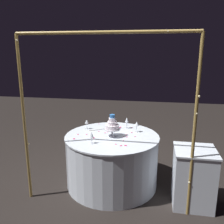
{
  "coord_description": "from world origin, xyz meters",
  "views": [
    {
      "loc": [
        -0.56,
        3.12,
        1.88
      ],
      "look_at": [
        0.0,
        0.0,
        1.07
      ],
      "focal_mm": 38.8,
      "sensor_mm": 36.0,
      "label": 1
    }
  ],
  "objects_px": {
    "main_table": "(112,160)",
    "wine_glass_0": "(92,135)",
    "side_table": "(193,177)",
    "tiered_cake": "(112,125)",
    "wine_glass_3": "(137,124)",
    "cake_knife": "(97,130)",
    "decorative_arch": "(104,97)",
    "wine_glass_2": "(127,120)",
    "wine_glass_4": "(114,120)",
    "wine_glass_1": "(87,122)"
  },
  "relations": [
    {
      "from": "decorative_arch",
      "to": "tiered_cake",
      "type": "relative_size",
      "value": 6.74
    },
    {
      "from": "main_table",
      "to": "decorative_arch",
      "type": "bearing_deg",
      "value": 90.13
    },
    {
      "from": "tiered_cake",
      "to": "wine_glass_1",
      "type": "relative_size",
      "value": 2.17
    },
    {
      "from": "cake_knife",
      "to": "wine_glass_4",
      "type": "bearing_deg",
      "value": -158.11
    },
    {
      "from": "decorative_arch",
      "to": "wine_glass_4",
      "type": "height_order",
      "value": "decorative_arch"
    },
    {
      "from": "cake_knife",
      "to": "tiered_cake",
      "type": "bearing_deg",
      "value": 140.86
    },
    {
      "from": "decorative_arch",
      "to": "wine_glass_3",
      "type": "bearing_deg",
      "value": -113.5
    },
    {
      "from": "wine_glass_4",
      "to": "cake_knife",
      "type": "bearing_deg",
      "value": 21.89
    },
    {
      "from": "wine_glass_3",
      "to": "tiered_cake",
      "type": "bearing_deg",
      "value": 37.41
    },
    {
      "from": "wine_glass_3",
      "to": "cake_knife",
      "type": "distance_m",
      "value": 0.6
    },
    {
      "from": "tiered_cake",
      "to": "wine_glass_4",
      "type": "relative_size",
      "value": 1.67
    },
    {
      "from": "wine_glass_2",
      "to": "wine_glass_3",
      "type": "relative_size",
      "value": 1.11
    },
    {
      "from": "side_table",
      "to": "wine_glass_4",
      "type": "bearing_deg",
      "value": -28.44
    },
    {
      "from": "decorative_arch",
      "to": "wine_glass_4",
      "type": "distance_m",
      "value": 0.96
    },
    {
      "from": "wine_glass_0",
      "to": "wine_glass_3",
      "type": "distance_m",
      "value": 0.76
    },
    {
      "from": "tiered_cake",
      "to": "wine_glass_4",
      "type": "distance_m",
      "value": 0.32
    },
    {
      "from": "wine_glass_2",
      "to": "wine_glass_4",
      "type": "height_order",
      "value": "wine_glass_4"
    },
    {
      "from": "tiered_cake",
      "to": "cake_knife",
      "type": "bearing_deg",
      "value": -39.14
    },
    {
      "from": "wine_glass_0",
      "to": "wine_glass_1",
      "type": "distance_m",
      "value": 0.6
    },
    {
      "from": "decorative_arch",
      "to": "cake_knife",
      "type": "relative_size",
      "value": 8.22
    },
    {
      "from": "tiered_cake",
      "to": "cake_knife",
      "type": "xyz_separation_m",
      "value": [
        0.27,
        -0.22,
        -0.15
      ]
    },
    {
      "from": "cake_knife",
      "to": "side_table",
      "type": "bearing_deg",
      "value": 159.92
    },
    {
      "from": "main_table",
      "to": "wine_glass_0",
      "type": "distance_m",
      "value": 0.61
    },
    {
      "from": "main_table",
      "to": "side_table",
      "type": "xyz_separation_m",
      "value": [
        -1.07,
        0.29,
        -0.0
      ]
    },
    {
      "from": "tiered_cake",
      "to": "wine_glass_1",
      "type": "bearing_deg",
      "value": -30.07
    },
    {
      "from": "wine_glass_2",
      "to": "cake_knife",
      "type": "bearing_deg",
      "value": 21.07
    },
    {
      "from": "side_table",
      "to": "tiered_cake",
      "type": "bearing_deg",
      "value": -14.06
    },
    {
      "from": "wine_glass_1",
      "to": "wine_glass_3",
      "type": "relative_size",
      "value": 0.92
    },
    {
      "from": "decorative_arch",
      "to": "main_table",
      "type": "bearing_deg",
      "value": -89.87
    },
    {
      "from": "wine_glass_2",
      "to": "wine_glass_3",
      "type": "bearing_deg",
      "value": 137.6
    },
    {
      "from": "side_table",
      "to": "wine_glass_0",
      "type": "height_order",
      "value": "wine_glass_0"
    },
    {
      "from": "side_table",
      "to": "wine_glass_1",
      "type": "bearing_deg",
      "value": -19.06
    },
    {
      "from": "main_table",
      "to": "wine_glass_0",
      "type": "relative_size",
      "value": 8.52
    },
    {
      "from": "side_table",
      "to": "cake_knife",
      "type": "relative_size",
      "value": 2.87
    },
    {
      "from": "tiered_cake",
      "to": "side_table",
      "type": "bearing_deg",
      "value": 165.94
    },
    {
      "from": "side_table",
      "to": "cake_knife",
      "type": "xyz_separation_m",
      "value": [
        1.34,
        -0.49,
        0.37
      ]
    },
    {
      "from": "decorative_arch",
      "to": "wine_glass_4",
      "type": "relative_size",
      "value": 11.24
    },
    {
      "from": "decorative_arch",
      "to": "tiered_cake",
      "type": "distance_m",
      "value": 0.69
    },
    {
      "from": "decorative_arch",
      "to": "wine_glass_2",
      "type": "xyz_separation_m",
      "value": [
        -0.16,
        -0.88,
        -0.51
      ]
    },
    {
      "from": "side_table",
      "to": "wine_glass_3",
      "type": "distance_m",
      "value": 1.03
    },
    {
      "from": "side_table",
      "to": "wine_glass_3",
      "type": "height_order",
      "value": "wine_glass_3"
    },
    {
      "from": "wine_glass_1",
      "to": "wine_glass_4",
      "type": "distance_m",
      "value": 0.42
    },
    {
      "from": "cake_knife",
      "to": "decorative_arch",
      "type": "bearing_deg",
      "value": 110.5
    },
    {
      "from": "side_table",
      "to": "wine_glass_2",
      "type": "relative_size",
      "value": 4.25
    },
    {
      "from": "wine_glass_3",
      "to": "main_table",
      "type": "bearing_deg",
      "value": 34.71
    },
    {
      "from": "wine_glass_3",
      "to": "wine_glass_4",
      "type": "distance_m",
      "value": 0.35
    },
    {
      "from": "wine_glass_3",
      "to": "wine_glass_2",
      "type": "bearing_deg",
      "value": -42.4
    },
    {
      "from": "wine_glass_1",
      "to": "wine_glass_2",
      "type": "height_order",
      "value": "wine_glass_2"
    },
    {
      "from": "tiered_cake",
      "to": "wine_glass_3",
      "type": "distance_m",
      "value": 0.4
    },
    {
      "from": "decorative_arch",
      "to": "wine_glass_3",
      "type": "relative_size",
      "value": 13.48
    }
  ]
}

